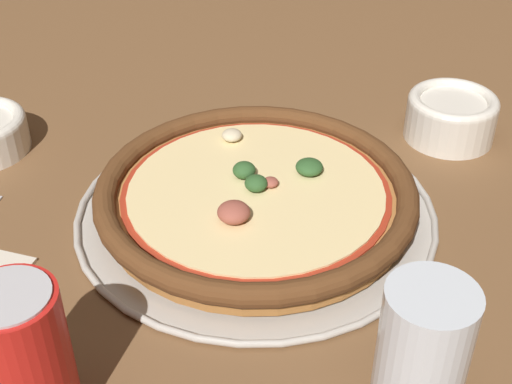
% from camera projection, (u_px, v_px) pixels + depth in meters
% --- Properties ---
extents(ground_plane, '(3.00, 3.00, 0.00)m').
position_uv_depth(ground_plane, '(256.00, 215.00, 0.73)').
color(ground_plane, brown).
extents(pizza_tray, '(0.37, 0.37, 0.01)m').
position_uv_depth(pizza_tray, '(256.00, 212.00, 0.73)').
color(pizza_tray, '#B7B2A8').
rests_on(pizza_tray, ground_plane).
extents(pizza, '(0.32, 0.32, 0.04)m').
position_uv_depth(pizza, '(256.00, 194.00, 0.72)').
color(pizza, '#A86B33').
rests_on(pizza, pizza_tray).
extents(bowl_near, '(0.11, 0.11, 0.05)m').
position_uv_depth(bowl_near, '(451.00, 115.00, 0.84)').
color(bowl_near, silver).
rests_on(bowl_near, ground_plane).
extents(drinking_cup, '(0.07, 0.07, 0.12)m').
position_uv_depth(drinking_cup, '(423.00, 353.00, 0.51)').
color(drinking_cup, silver).
rests_on(drinking_cup, ground_plane).
extents(beverage_can, '(0.07, 0.07, 0.12)m').
position_uv_depth(beverage_can, '(25.00, 360.00, 0.50)').
color(beverage_can, red).
rests_on(beverage_can, ground_plane).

